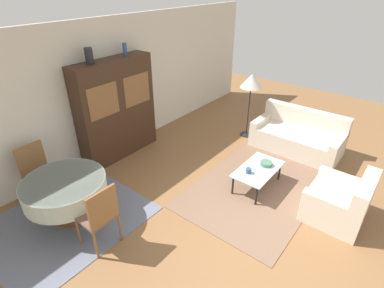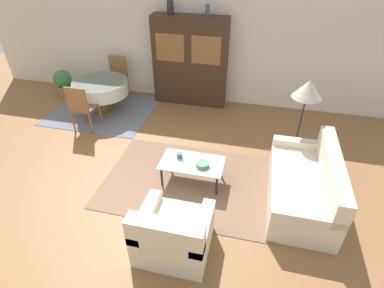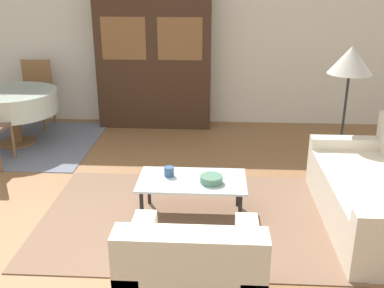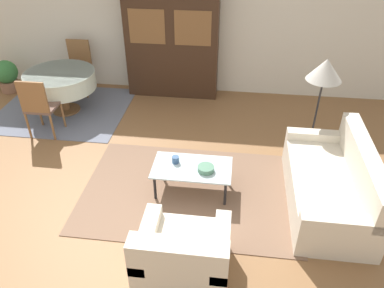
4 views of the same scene
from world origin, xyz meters
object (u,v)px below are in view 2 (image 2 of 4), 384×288
(cup, at_px, (180,155))
(potted_plant, at_px, (63,81))
(dining_table, at_px, (101,88))
(dining_chair_near, at_px, (82,106))
(dining_chair_far, at_px, (117,75))
(vase_short, at_px, (207,10))
(armchair, at_px, (173,235))
(display_cabinet, at_px, (190,62))
(coffee_table, at_px, (192,164))
(bowl, at_px, (202,164))
(vase_tall, at_px, (170,7))
(floor_lamp, at_px, (308,92))
(couch, at_px, (305,186))

(cup, relative_size, potted_plant, 0.15)
(dining_table, height_order, dining_chair_near, dining_chair_near)
(dining_chair_far, distance_m, vase_short, 2.68)
(dining_chair_near, distance_m, cup, 2.51)
(potted_plant, bearing_deg, armchair, -43.70)
(dining_table, distance_m, vase_short, 2.82)
(armchair, xyz_separation_m, cup, (-0.31, 1.43, 0.13))
(vase_short, bearing_deg, display_cabinet, -179.86)
(coffee_table, distance_m, cup, 0.25)
(display_cabinet, height_order, bowl, display_cabinet)
(armchair, xyz_separation_m, display_cabinet, (-0.81, 4.18, 0.70))
(dining_chair_far, relative_size, vase_tall, 3.67)
(floor_lamp, bearing_deg, vase_tall, 149.13)
(vase_tall, bearing_deg, dining_chair_near, -127.82)
(floor_lamp, height_order, vase_tall, vase_tall)
(coffee_table, bearing_deg, vase_short, 97.16)
(floor_lamp, distance_m, bowl, 2.09)
(floor_lamp, distance_m, vase_tall, 3.38)
(dining_chair_far, relative_size, vase_short, 4.33)
(armchair, distance_m, dining_chair_far, 4.83)
(bowl, bearing_deg, cup, 162.80)
(dining_chair_near, bearing_deg, dining_chair_far, 90.00)
(cup, xyz_separation_m, vase_short, (-0.13, 2.75, 1.68))
(display_cabinet, height_order, cup, display_cabinet)
(vase_short, bearing_deg, armchair, -84.05)
(coffee_table, xyz_separation_m, dining_table, (-2.53, 1.86, 0.24))
(dining_chair_far, xyz_separation_m, vase_tall, (1.39, 0.14, 1.57))
(bowl, bearing_deg, display_cabinet, 107.51)
(display_cabinet, xyz_separation_m, dining_chair_near, (-1.81, -1.78, -0.43))
(armchair, relative_size, vase_short, 3.93)
(dining_chair_far, bearing_deg, coffee_table, 133.31)
(dining_table, xyz_separation_m, floor_lamp, (4.20, -0.72, 0.69))
(bowl, bearing_deg, dining_chair_near, 158.05)
(dining_table, xyz_separation_m, cup, (2.31, -1.79, -0.16))
(dining_table, distance_m, cup, 2.93)
(dining_chair_far, bearing_deg, dining_chair_near, 90.00)
(couch, height_order, display_cabinet, display_cabinet)
(dining_table, relative_size, dining_chair_near, 1.21)
(vase_short, bearing_deg, potted_plant, -174.95)
(dining_chair_far, relative_size, potted_plant, 1.59)
(coffee_table, height_order, bowl, bowl)
(armchair, distance_m, coffee_table, 1.36)
(display_cabinet, bearing_deg, cup, -79.67)
(armchair, xyz_separation_m, vase_short, (-0.44, 4.18, 1.81))
(dining_table, bearing_deg, coffee_table, -36.32)
(cup, height_order, potted_plant, potted_plant)
(display_cabinet, relative_size, bowl, 9.61)
(armchair, xyz_separation_m, potted_plant, (-4.04, 3.86, 0.03))
(couch, xyz_separation_m, bowl, (-1.57, -0.02, 0.13))
(display_cabinet, distance_m, dining_chair_near, 2.58)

